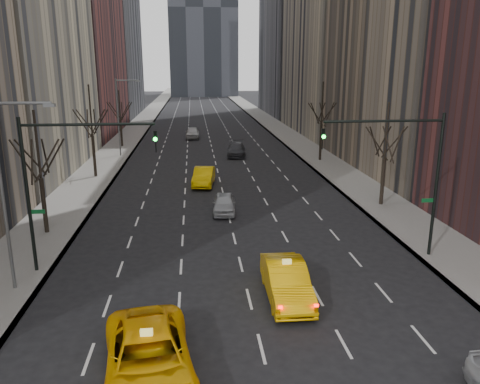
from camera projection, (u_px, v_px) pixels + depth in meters
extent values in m
cube|color=slate|center=(136.00, 129.00, 80.22)|extent=(4.50, 320.00, 0.15)
cube|color=slate|center=(276.00, 127.00, 82.57)|extent=(4.50, 320.00, 0.15)
cylinder|color=black|center=(44.00, 205.00, 29.79)|extent=(0.28, 0.28, 3.57)
cylinder|color=black|center=(37.00, 145.00, 28.78)|extent=(0.16, 0.16, 4.25)
cylinder|color=black|center=(45.00, 156.00, 29.84)|extent=(0.42, 1.80, 2.52)
cylinder|color=black|center=(54.00, 158.00, 29.37)|extent=(1.74, 0.72, 2.52)
cylinder|color=black|center=(47.00, 161.00, 28.54)|extent=(1.46, 1.25, 2.52)
cylinder|color=black|center=(32.00, 162.00, 28.18)|extent=(0.42, 1.80, 2.52)
cylinder|color=black|center=(24.00, 160.00, 28.65)|extent=(1.74, 0.72, 2.52)
cylinder|color=black|center=(31.00, 158.00, 29.48)|extent=(1.46, 1.25, 2.52)
cylinder|color=black|center=(94.00, 156.00, 45.11)|extent=(0.28, 0.28, 3.99)
cylinder|color=black|center=(90.00, 110.00, 43.98)|extent=(0.16, 0.16, 4.75)
cylinder|color=black|center=(95.00, 121.00, 45.10)|extent=(0.42, 1.80, 2.52)
cylinder|color=black|center=(101.00, 122.00, 44.64)|extent=(1.74, 0.72, 2.52)
cylinder|color=black|center=(97.00, 123.00, 43.81)|extent=(1.46, 1.25, 2.52)
cylinder|color=black|center=(88.00, 124.00, 43.45)|extent=(0.42, 1.80, 2.52)
cylinder|color=black|center=(82.00, 123.00, 43.92)|extent=(1.74, 0.72, 2.52)
cylinder|color=black|center=(86.00, 122.00, 44.74)|extent=(1.46, 1.25, 2.52)
cylinder|color=black|center=(121.00, 134.00, 62.49)|extent=(0.28, 0.28, 3.36)
cylinder|color=black|center=(120.00, 106.00, 61.53)|extent=(0.16, 0.16, 4.00)
cylinder|color=black|center=(122.00, 111.00, 62.56)|extent=(0.42, 1.80, 2.52)
cylinder|color=black|center=(126.00, 111.00, 62.10)|extent=(1.74, 0.72, 2.52)
cylinder|color=black|center=(124.00, 112.00, 61.27)|extent=(1.46, 1.25, 2.52)
cylinder|color=black|center=(118.00, 112.00, 60.91)|extent=(0.42, 1.80, 2.52)
cylinder|color=black|center=(113.00, 112.00, 61.37)|extent=(1.74, 0.72, 2.52)
cylinder|color=black|center=(115.00, 111.00, 62.20)|extent=(1.46, 1.25, 2.52)
cylinder|color=black|center=(383.00, 182.00, 35.94)|extent=(0.28, 0.28, 3.57)
cylinder|color=black|center=(387.00, 131.00, 34.93)|extent=(0.16, 0.16, 4.25)
cylinder|color=black|center=(383.00, 141.00, 35.99)|extent=(0.42, 1.80, 2.52)
cylinder|color=black|center=(394.00, 142.00, 35.52)|extent=(1.74, 0.72, 2.52)
cylinder|color=black|center=(397.00, 144.00, 34.69)|extent=(1.46, 1.25, 2.52)
cylinder|color=black|center=(388.00, 145.00, 34.33)|extent=(0.42, 1.80, 2.52)
cylinder|color=black|center=(377.00, 144.00, 34.80)|extent=(1.74, 0.72, 2.52)
cylinder|color=black|center=(374.00, 142.00, 35.63)|extent=(1.46, 1.25, 2.52)
cylinder|color=black|center=(321.00, 142.00, 53.18)|extent=(0.28, 0.28, 3.99)
cylinder|color=black|center=(322.00, 103.00, 52.05)|extent=(0.16, 0.16, 4.75)
cylinder|color=black|center=(321.00, 113.00, 53.17)|extent=(0.42, 1.80, 2.52)
cylinder|color=black|center=(328.00, 114.00, 52.70)|extent=(1.74, 0.72, 2.52)
cylinder|color=black|center=(329.00, 114.00, 51.88)|extent=(1.46, 1.25, 2.52)
cylinder|color=black|center=(323.00, 115.00, 51.52)|extent=(0.42, 1.80, 2.52)
cylinder|color=black|center=(316.00, 114.00, 51.98)|extent=(1.74, 0.72, 2.52)
cylinder|color=black|center=(315.00, 113.00, 52.81)|extent=(1.46, 1.25, 2.52)
cylinder|color=black|center=(28.00, 197.00, 23.57)|extent=(0.18, 0.18, 8.00)
cylinder|color=black|center=(88.00, 124.00, 22.94)|extent=(6.50, 0.14, 0.14)
imported|color=black|center=(156.00, 142.00, 23.49)|extent=(0.18, 0.22, 1.10)
sphere|color=#0CFF33|center=(155.00, 139.00, 23.28)|extent=(0.20, 0.20, 0.20)
cube|color=#0C5926|center=(38.00, 212.00, 23.81)|extent=(0.70, 0.04, 0.22)
cylinder|color=black|center=(436.00, 186.00, 25.64)|extent=(0.18, 0.18, 8.00)
cylinder|color=black|center=(384.00, 121.00, 24.39)|extent=(6.50, 0.14, 0.14)
imported|color=black|center=(323.00, 139.00, 24.32)|extent=(0.18, 0.22, 1.10)
sphere|color=#0CFF33|center=(324.00, 137.00, 24.10)|extent=(0.20, 0.20, 0.20)
cube|color=#0C5926|center=(428.00, 200.00, 25.81)|extent=(0.70, 0.04, 0.22)
cylinder|color=slate|center=(3.00, 198.00, 21.48)|extent=(0.16, 0.16, 9.00)
cylinder|color=slate|center=(21.00, 103.00, 20.49)|extent=(2.60, 0.14, 0.14)
cube|color=slate|center=(49.00, 105.00, 20.63)|extent=(0.50, 0.22, 0.15)
cylinder|color=slate|center=(118.00, 118.00, 55.11)|extent=(0.16, 0.16, 9.00)
cylinder|color=slate|center=(127.00, 80.00, 54.12)|extent=(2.60, 0.14, 0.14)
cube|color=slate|center=(138.00, 81.00, 54.26)|extent=(0.50, 0.22, 0.15)
imported|color=#FFB605|center=(149.00, 359.00, 15.90)|extent=(3.79, 6.73, 1.78)
imported|color=#FFB705|center=(286.00, 281.00, 21.73)|extent=(1.87, 5.24, 1.72)
imported|color=#A9ACB1|center=(224.00, 203.00, 34.64)|extent=(1.95, 4.19, 1.39)
imported|color=yellow|center=(204.00, 176.00, 42.58)|extent=(2.33, 5.11, 1.62)
imported|color=#2D2E32|center=(236.00, 150.00, 56.61)|extent=(2.64, 5.48, 1.54)
imported|color=beige|center=(193.00, 133.00, 70.43)|extent=(2.09, 4.98, 1.68)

